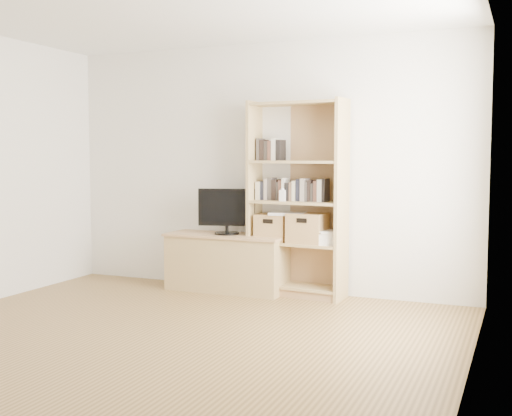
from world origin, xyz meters
The scene contains 13 objects.
floor centered at (0.00, 0.00, 0.00)m, with size 4.50×5.00×0.01m, color brown.
back_wall centered at (0.00, 2.50, 1.30)m, with size 4.50×0.02×2.60m, color white.
right_wall centered at (2.25, 0.00, 1.30)m, with size 0.02×5.00×2.60m, color white.
tv_stand centered at (-0.33, 2.26, 0.29)m, with size 1.26×0.47×0.58m, color tan.
bookshelf centered at (0.43, 2.32, 0.99)m, with size 0.99×0.35×1.98m, color tan.
television centered at (-0.33, 2.26, 0.84)m, with size 0.60×0.05×0.47m, color black.
books_row_mid centered at (0.43, 2.35, 1.07)m, with size 0.77×0.15×0.21m, color beige.
books_row_upper centered at (0.21, 2.36, 1.47)m, with size 0.36×0.13×0.19m, color beige.
baby_monitor centered at (0.31, 2.22, 1.02)m, with size 0.06×0.04×0.11m, color white.
basket_left centered at (0.17, 2.34, 0.69)m, with size 0.33×0.27×0.27m, color #9D6E46.
basket_right centered at (0.55, 2.31, 0.70)m, with size 0.36×0.30×0.30m, color #9D6E46.
laptop centered at (0.34, 2.32, 0.84)m, with size 0.36×0.25×0.03m, color white.
magazine_stack centered at (0.77, 2.29, 0.61)m, with size 0.17×0.25×0.11m, color silver.
Camera 1 is at (2.56, -3.79, 1.42)m, focal length 45.00 mm.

